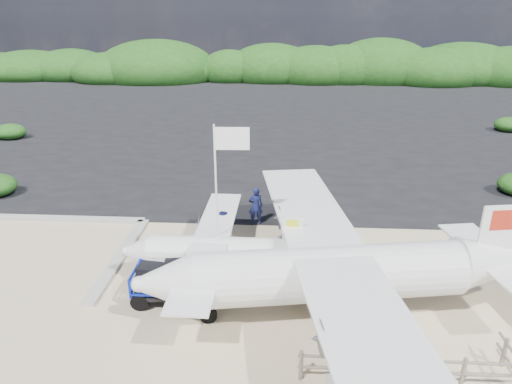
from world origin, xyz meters
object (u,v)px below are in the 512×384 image
(baggage_cart, at_px, (175,300))
(signboard, at_px, (310,293))
(crew_a, at_px, (256,206))
(crew_b, at_px, (222,232))
(aircraft_large, at_px, (422,133))
(flagpole, at_px, (219,277))
(aircraft_small, at_px, (130,113))

(baggage_cart, height_order, signboard, baggage_cart)
(crew_a, distance_m, crew_b, 3.18)
(baggage_cart, relative_size, crew_a, 1.58)
(signboard, distance_m, aircraft_large, 26.94)
(crew_a, bearing_deg, signboard, 104.08)
(flagpole, distance_m, signboard, 3.65)
(signboard, relative_size, crew_a, 0.86)
(flagpole, distance_m, aircraft_small, 33.15)
(baggage_cart, bearing_deg, flagpole, 47.72)
(flagpole, height_order, crew_b, flagpole)
(aircraft_small, bearing_deg, flagpole, 114.36)
(flagpole, xyz_separation_m, crew_b, (-0.10, 2.05, 0.98))
(baggage_cart, xyz_separation_m, crew_b, (1.32, 3.66, 0.98))
(crew_b, height_order, aircraft_small, crew_b)
(signboard, bearing_deg, crew_b, 133.91)
(signboard, distance_m, aircraft_small, 35.47)
(crew_a, bearing_deg, aircraft_large, -133.38)
(signboard, height_order, aircraft_small, aircraft_small)
(crew_a, relative_size, aircraft_large, 0.12)
(baggage_cart, xyz_separation_m, crew_a, (2.57, 6.58, 0.96))
(crew_a, bearing_deg, aircraft_small, -68.49)
(baggage_cart, distance_m, crew_a, 7.13)
(signboard, bearing_deg, crew_a, 104.65)
(crew_a, xyz_separation_m, aircraft_small, (-14.54, 25.36, -0.96))
(baggage_cart, height_order, aircraft_large, aircraft_large)
(crew_a, bearing_deg, crew_b, 58.41)
(aircraft_large, bearing_deg, crew_b, 47.28)
(baggage_cart, height_order, flagpole, flagpole)
(crew_b, bearing_deg, baggage_cart, 66.45)
(flagpole, xyz_separation_m, crew_a, (1.15, 4.97, 0.96))
(baggage_cart, relative_size, crew_b, 1.55)
(signboard, bearing_deg, aircraft_small, 110.77)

